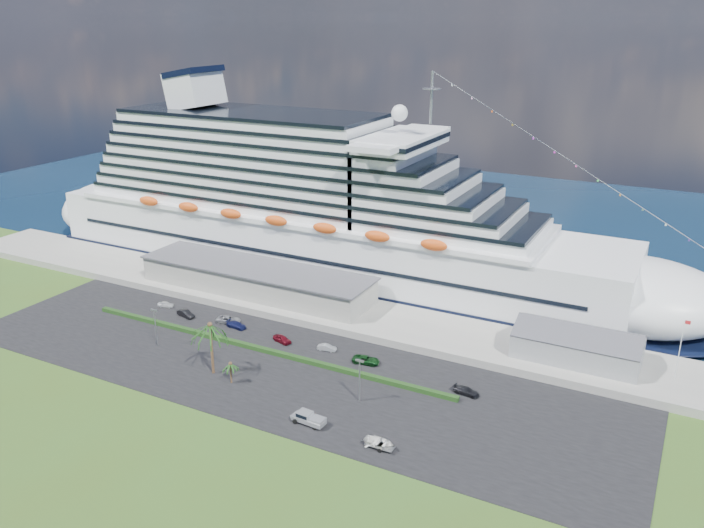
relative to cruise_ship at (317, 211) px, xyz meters
The scene contains 23 objects.
ground 69.56m from the cruise_ship, 71.40° to the right, with size 420.00×420.00×0.00m, color #3B541C.
asphalt_lot 59.58m from the cruise_ship, 67.89° to the right, with size 140.00×38.00×0.12m, color black.
wharf 35.90m from the cruise_ship, 48.10° to the right, with size 240.00×20.00×1.80m, color gray.
water 71.40m from the cruise_ship, 71.93° to the left, with size 420.00×160.00×0.02m, color #0B1D31.
cruise_ship is the anchor object (origin of this frame).
terminal_building 26.92m from the cruise_ship, 98.22° to the right, with size 61.00×15.00×6.30m.
port_shed 78.32m from the cruise_ship, 18.08° to the right, with size 24.00×12.31×7.37m.
flagpole 95.04m from the cruise_ship, 14.69° to the right, with size 1.08×0.16×12.00m.
hedge 52.41m from the cruise_ship, 74.26° to the right, with size 88.00×1.10×0.90m, color black.
lamp_post_left 57.50m from the cruise_ship, 96.59° to the right, with size 1.60×0.35×8.27m.
lamp_post_right 70.64m from the cruise_ship, 53.44° to the right, with size 1.60×0.35×8.27m.
palm_tall 61.56m from the cruise_ship, 79.12° to the right, with size 8.82×8.82×11.13m.
palm_short 65.13m from the cruise_ship, 74.52° to the right, with size 3.53×3.53×4.56m.
parked_car_0 46.61m from the cruise_ship, 115.82° to the right, with size 1.54×3.84×1.31m, color silver.
parked_car_1 45.93m from the cruise_ship, 104.78° to the right, with size 1.68×4.81×1.58m, color black.
parked_car_2 42.83m from the cruise_ship, 90.19° to the right, with size 2.53×5.48×1.52m, color #919299.
parked_car_3 44.21m from the cruise_ship, 85.78° to the right, with size 1.98×4.87×1.41m, color #161B4D.
parked_car_4 48.13m from the cruise_ship, 69.25° to the right, with size 1.82×4.53×1.54m, color #5E0C18.
parked_car_5 51.66m from the cruise_ship, 57.44° to the right, with size 1.40×4.01×1.32m, color #9EA1A5.
parked_car_6 58.15m from the cruise_ship, 49.68° to the right, with size 2.54×5.50×1.53m, color #0F3C15.
parked_car_7 74.98m from the cruise_ship, 37.79° to the right, with size 1.99×4.89×1.42m, color black.
pickup_truck 77.93m from the cruise_ship, 60.88° to the right, with size 6.14×2.55×2.13m.
boat_trailer 86.14m from the cruise_ship, 52.91° to the right, with size 6.02×3.85×1.74m.
Camera 1 is at (69.07, -88.65, 65.41)m, focal length 35.00 mm.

